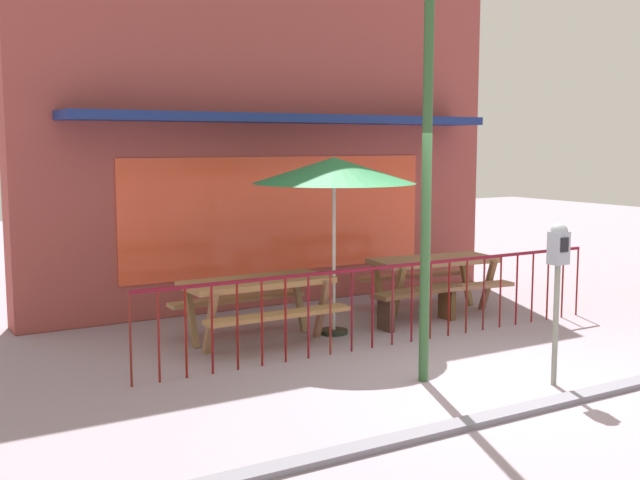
# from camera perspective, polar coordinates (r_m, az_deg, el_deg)

# --- Properties ---
(ground) EXTENTS (40.00, 40.00, 0.00)m
(ground) POSITION_cam_1_polar(r_m,az_deg,el_deg) (8.30, 12.40, -9.97)
(ground) COLOR gray
(pub_storefront) EXTENTS (7.58, 1.27, 5.74)m
(pub_storefront) POSITION_cam_1_polar(r_m,az_deg,el_deg) (11.84, -3.38, 9.19)
(pub_storefront) COLOR #582927
(pub_storefront) RESTS_ON ground
(patio_fence_front) EXTENTS (6.39, 0.04, 0.97)m
(patio_fence_front) POSITION_cam_1_polar(r_m,az_deg,el_deg) (9.43, 5.26, -3.63)
(patio_fence_front) COLOR maroon
(patio_fence_front) RESTS_ON ground
(picnic_table_left) EXTENTS (1.81, 1.37, 0.79)m
(picnic_table_left) POSITION_cam_1_polar(r_m,az_deg,el_deg) (9.56, -4.54, -3.80)
(picnic_table_left) COLOR #9E6F44
(picnic_table_left) RESTS_ON ground
(picnic_table_right) EXTENTS (1.95, 1.57, 0.79)m
(picnic_table_right) POSITION_cam_1_polar(r_m,az_deg,el_deg) (11.37, 8.19, -2.11)
(picnic_table_right) COLOR #97704D
(picnic_table_right) RESTS_ON ground
(patio_umbrella) EXTENTS (2.04, 2.04, 2.23)m
(patio_umbrella) POSITION_cam_1_polar(r_m,az_deg,el_deg) (9.80, 1.01, 4.98)
(patio_umbrella) COLOR black
(patio_umbrella) RESTS_ON ground
(patio_bench) EXTENTS (1.43, 0.47, 0.48)m
(patio_bench) POSITION_cam_1_polar(r_m,az_deg,el_deg) (10.56, 7.04, -4.21)
(patio_bench) COLOR brown
(patio_bench) RESTS_ON ground
(parking_meter_near) EXTENTS (0.18, 0.17, 1.63)m
(parking_meter_near) POSITION_cam_1_polar(r_m,az_deg,el_deg) (8.09, 16.79, -1.43)
(parking_meter_near) COLOR gray
(parking_meter_near) RESTS_ON ground
(street_lamp) EXTENTS (0.28, 0.28, 4.15)m
(street_lamp) POSITION_cam_1_polar(r_m,az_deg,el_deg) (7.87, 7.77, 9.06)
(street_lamp) COLOR #2C552C
(street_lamp) RESTS_ON ground
(curb_edge) EXTENTS (10.62, 0.20, 0.11)m
(curb_edge) POSITION_cam_1_polar(r_m,az_deg,el_deg) (7.76, 16.62, -11.32)
(curb_edge) COLOR slate
(curb_edge) RESTS_ON ground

